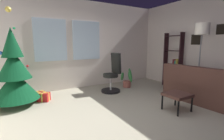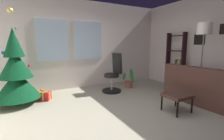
% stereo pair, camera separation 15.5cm
% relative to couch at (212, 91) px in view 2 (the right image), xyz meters
% --- Properties ---
extents(ground_plane, '(5.49, 5.25, 0.10)m').
position_rel_couch_xyz_m(ground_plane, '(-2.13, 0.28, -0.37)').
color(ground_plane, '#B0AA92').
extents(wall_back_with_windows, '(5.49, 0.12, 2.75)m').
position_rel_couch_xyz_m(wall_back_with_windows, '(-2.15, 2.95, 1.07)').
color(wall_back_with_windows, silver).
rests_on(wall_back_with_windows, ground_plane).
extents(wall_right_with_frames, '(0.12, 5.25, 2.75)m').
position_rel_couch_xyz_m(wall_right_with_frames, '(0.66, 0.28, 1.06)').
color(wall_right_with_frames, silver).
rests_on(wall_right_with_frames, ground_plane).
extents(couch, '(1.56, 1.82, 0.89)m').
position_rel_couch_xyz_m(couch, '(0.00, 0.00, 0.00)').
color(couch, '#4E3028').
rests_on(couch, ground_plane).
extents(footstool, '(0.49, 0.46, 0.38)m').
position_rel_couch_xyz_m(footstool, '(-1.11, 0.07, 0.01)').
color(footstool, '#4E3028').
rests_on(footstool, ground_plane).
extents(holiday_tree, '(1.00, 1.00, 2.18)m').
position_rel_couch_xyz_m(holiday_tree, '(-4.03, 2.09, 0.42)').
color(holiday_tree, '#4C331E').
rests_on(holiday_tree, ground_plane).
extents(gift_box_red, '(0.33, 0.31, 0.22)m').
position_rel_couch_xyz_m(gift_box_red, '(-3.47, 2.12, -0.21)').
color(gift_box_red, red).
rests_on(gift_box_red, ground_plane).
extents(gift_box_gold, '(0.24, 0.28, 0.23)m').
position_rel_couch_xyz_m(gift_box_gold, '(-3.51, 2.23, -0.21)').
color(gift_box_gold, gold).
rests_on(gift_box_gold, ground_plane).
extents(office_chair, '(0.56, 0.56, 1.14)m').
position_rel_couch_xyz_m(office_chair, '(-1.57, 1.96, 0.14)').
color(office_chair, black).
rests_on(office_chair, ground_plane).
extents(bookshelf, '(0.18, 0.64, 1.76)m').
position_rel_couch_xyz_m(bookshelf, '(0.40, 1.44, 0.45)').
color(bookshelf, black).
rests_on(bookshelf, ground_plane).
extents(floor_lamp, '(0.34, 0.34, 1.91)m').
position_rel_couch_xyz_m(floor_lamp, '(0.03, 0.34, 1.30)').
color(floor_lamp, slate).
rests_on(floor_lamp, ground_plane).
extents(potted_plant, '(0.33, 0.52, 0.66)m').
position_rel_couch_xyz_m(potted_plant, '(-0.91, 2.13, -0.09)').
color(potted_plant, '#924F45').
rests_on(potted_plant, ground_plane).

